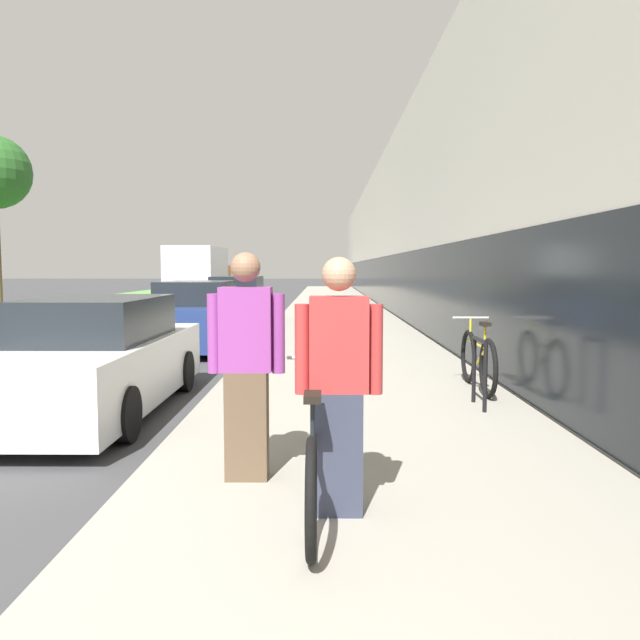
{
  "coord_description": "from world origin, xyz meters",
  "views": [
    {
      "loc": [
        5.01,
        -3.28,
        1.83
      ],
      "look_at": [
        4.89,
        14.71,
        0.34
      ],
      "focal_mm": 35.0,
      "sensor_mm": 36.0,
      "label": 1
    }
  ],
  "objects_px": {
    "parked_sedan_curbside": "(98,360)",
    "vintage_roadster_curbside": "(197,318)",
    "bike_rack_hoop": "(480,365)",
    "cruiser_bike_nearest": "(478,361)",
    "tandem_bicycle": "(314,442)",
    "moving_truck": "(200,274)",
    "parked_sedan_far": "(238,304)",
    "person_rider": "(339,386)",
    "person_bystander": "(246,366)"
  },
  "relations": [
    {
      "from": "vintage_roadster_curbside",
      "to": "person_rider",
      "type": "bearing_deg",
      "value": -73.22
    },
    {
      "from": "person_bystander",
      "to": "cruiser_bike_nearest",
      "type": "bearing_deg",
      "value": 53.14
    },
    {
      "from": "cruiser_bike_nearest",
      "to": "vintage_roadster_curbside",
      "type": "distance_m",
      "value": 7.51
    },
    {
      "from": "tandem_bicycle",
      "to": "bike_rack_hoop",
      "type": "distance_m",
      "value": 3.52
    },
    {
      "from": "vintage_roadster_curbside",
      "to": "moving_truck",
      "type": "distance_m",
      "value": 20.61
    },
    {
      "from": "vintage_roadster_curbside",
      "to": "parked_sedan_far",
      "type": "height_order",
      "value": "parked_sedan_far"
    },
    {
      "from": "parked_sedan_curbside",
      "to": "person_bystander",
      "type": "bearing_deg",
      "value": -52.19
    },
    {
      "from": "tandem_bicycle",
      "to": "cruiser_bike_nearest",
      "type": "xyz_separation_m",
      "value": [
        2.21,
        3.99,
        0.03
      ]
    },
    {
      "from": "tandem_bicycle",
      "to": "person_rider",
      "type": "relative_size",
      "value": 1.65
    },
    {
      "from": "cruiser_bike_nearest",
      "to": "vintage_roadster_curbside",
      "type": "xyz_separation_m",
      "value": [
        -5.03,
        5.58,
        0.16
      ]
    },
    {
      "from": "person_bystander",
      "to": "vintage_roadster_curbside",
      "type": "xyz_separation_m",
      "value": [
        -2.28,
        9.25,
        -0.34
      ]
    },
    {
      "from": "tandem_bicycle",
      "to": "moving_truck",
      "type": "xyz_separation_m",
      "value": [
        -6.79,
        29.78,
        0.97
      ]
    },
    {
      "from": "tandem_bicycle",
      "to": "parked_sedan_far",
      "type": "relative_size",
      "value": 0.65
    },
    {
      "from": "parked_sedan_curbside",
      "to": "vintage_roadster_curbside",
      "type": "relative_size",
      "value": 1.04
    },
    {
      "from": "person_bystander",
      "to": "bike_rack_hoop",
      "type": "relative_size",
      "value": 2.14
    },
    {
      "from": "parked_sedan_curbside",
      "to": "parked_sedan_far",
      "type": "bearing_deg",
      "value": 89.34
    },
    {
      "from": "person_rider",
      "to": "bike_rack_hoop",
      "type": "distance_m",
      "value": 3.77
    },
    {
      "from": "person_rider",
      "to": "parked_sedan_far",
      "type": "xyz_separation_m",
      "value": [
        -2.83,
        15.4,
        -0.32
      ]
    },
    {
      "from": "person_rider",
      "to": "person_bystander",
      "type": "distance_m",
      "value": 1.01
    },
    {
      "from": "bike_rack_hoop",
      "to": "cruiser_bike_nearest",
      "type": "xyz_separation_m",
      "value": [
        0.24,
        1.08,
        -0.1
      ]
    },
    {
      "from": "person_bystander",
      "to": "parked_sedan_curbside",
      "type": "xyz_separation_m",
      "value": [
        -2.25,
        2.9,
        -0.38
      ]
    },
    {
      "from": "parked_sedan_curbside",
      "to": "vintage_roadster_curbside",
      "type": "xyz_separation_m",
      "value": [
        -0.04,
        6.35,
        0.04
      ]
    },
    {
      "from": "cruiser_bike_nearest",
      "to": "tandem_bicycle",
      "type": "bearing_deg",
      "value": -118.91
    },
    {
      "from": "person_bystander",
      "to": "parked_sedan_curbside",
      "type": "distance_m",
      "value": 3.68
    },
    {
      "from": "cruiser_bike_nearest",
      "to": "parked_sedan_far",
      "type": "relative_size",
      "value": 0.42
    },
    {
      "from": "bike_rack_hoop",
      "to": "moving_truck",
      "type": "distance_m",
      "value": 28.27
    },
    {
      "from": "parked_sedan_far",
      "to": "moving_truck",
      "type": "bearing_deg",
      "value": 105.63
    },
    {
      "from": "bike_rack_hoop",
      "to": "vintage_roadster_curbside",
      "type": "bearing_deg",
      "value": 125.76
    },
    {
      "from": "person_rider",
      "to": "moving_truck",
      "type": "xyz_separation_m",
      "value": [
        -6.96,
        30.17,
        0.47
      ]
    },
    {
      "from": "parked_sedan_far",
      "to": "moving_truck",
      "type": "distance_m",
      "value": 15.36
    },
    {
      "from": "cruiser_bike_nearest",
      "to": "moving_truck",
      "type": "xyz_separation_m",
      "value": [
        -9.0,
        25.79,
        0.95
      ]
    },
    {
      "from": "bike_rack_hoop",
      "to": "cruiser_bike_nearest",
      "type": "bearing_deg",
      "value": 77.18
    },
    {
      "from": "person_bystander",
      "to": "cruiser_bike_nearest",
      "type": "distance_m",
      "value": 4.61
    },
    {
      "from": "tandem_bicycle",
      "to": "parked_sedan_curbside",
      "type": "distance_m",
      "value": 4.27
    },
    {
      "from": "cruiser_bike_nearest",
      "to": "parked_sedan_far",
      "type": "bearing_deg",
      "value": 113.82
    },
    {
      "from": "vintage_roadster_curbside",
      "to": "cruiser_bike_nearest",
      "type": "bearing_deg",
      "value": -47.92
    },
    {
      "from": "person_rider",
      "to": "person_bystander",
      "type": "bearing_deg",
      "value": 135.42
    },
    {
      "from": "parked_sedan_curbside",
      "to": "tandem_bicycle",
      "type": "bearing_deg",
      "value": -49.08
    },
    {
      "from": "bike_rack_hoop",
      "to": "person_bystander",
      "type": "bearing_deg",
      "value": -134.02
    },
    {
      "from": "cruiser_bike_nearest",
      "to": "moving_truck",
      "type": "height_order",
      "value": "moving_truck"
    },
    {
      "from": "parked_sedan_far",
      "to": "vintage_roadster_curbside",
      "type": "bearing_deg",
      "value": -91.81
    },
    {
      "from": "moving_truck",
      "to": "parked_sedan_curbside",
      "type": "bearing_deg",
      "value": -81.44
    },
    {
      "from": "cruiser_bike_nearest",
      "to": "bike_rack_hoop",
      "type": "bearing_deg",
      "value": -102.82
    },
    {
      "from": "parked_sedan_curbside",
      "to": "moving_truck",
      "type": "distance_m",
      "value": 26.88
    },
    {
      "from": "bike_rack_hoop",
      "to": "parked_sedan_curbside",
      "type": "distance_m",
      "value": 4.76
    },
    {
      "from": "moving_truck",
      "to": "parked_sedan_far",
      "type": "bearing_deg",
      "value": -74.37
    },
    {
      "from": "person_bystander",
      "to": "parked_sedan_curbside",
      "type": "height_order",
      "value": "person_bystander"
    },
    {
      "from": "parked_sedan_curbside",
      "to": "person_rider",
      "type": "bearing_deg",
      "value": -50.55
    },
    {
      "from": "tandem_bicycle",
      "to": "vintage_roadster_curbside",
      "type": "bearing_deg",
      "value": 106.47
    },
    {
      "from": "person_rider",
      "to": "bike_rack_hoop",
      "type": "xyz_separation_m",
      "value": [
        1.79,
        3.3,
        -0.37
      ]
    }
  ]
}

